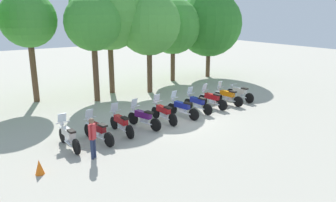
{
  "coord_description": "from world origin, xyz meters",
  "views": [
    {
      "loc": [
        -9.32,
        -13.52,
        5.5
      ],
      "look_at": [
        0.0,
        0.5,
        0.9
      ],
      "focal_mm": 34.8,
      "sensor_mm": 36.0,
      "label": 1
    }
  ],
  "objects_px": {
    "tree_1": "(28,20)",
    "tree_2": "(93,23)",
    "tree_4": "(149,24)",
    "motorcycle_5": "(182,108)",
    "motorcycle_2": "(121,123)",
    "traffic_cone": "(39,167)",
    "motorcycle_1": "(98,131)",
    "tree_3": "(109,11)",
    "motorcycle_8": "(227,96)",
    "tree_5": "(173,26)",
    "tree_6": "(209,24)",
    "motorcycle_3": "(143,117)",
    "motorcycle_6": "(197,103)",
    "motorcycle_0": "(68,136)",
    "motorcycle_4": "(163,112)",
    "motorcycle_9": "(240,93)",
    "person_0": "(92,135)",
    "motorcycle_7": "(212,99)"
  },
  "relations": [
    {
      "from": "motorcycle_3",
      "to": "traffic_cone",
      "type": "xyz_separation_m",
      "value": [
        -5.41,
        -2.19,
        -0.24
      ]
    },
    {
      "from": "motorcycle_3",
      "to": "motorcycle_6",
      "type": "distance_m",
      "value": 3.89
    },
    {
      "from": "motorcycle_8",
      "to": "motorcycle_2",
      "type": "bearing_deg",
      "value": 87.2
    },
    {
      "from": "traffic_cone",
      "to": "tree_6",
      "type": "bearing_deg",
      "value": 32.4
    },
    {
      "from": "motorcycle_8",
      "to": "tree_2",
      "type": "relative_size",
      "value": 0.33
    },
    {
      "from": "tree_3",
      "to": "motorcycle_2",
      "type": "bearing_deg",
      "value": -111.34
    },
    {
      "from": "motorcycle_1",
      "to": "person_0",
      "type": "bearing_deg",
      "value": 140.32
    },
    {
      "from": "motorcycle_1",
      "to": "tree_3",
      "type": "height_order",
      "value": "tree_3"
    },
    {
      "from": "motorcycle_1",
      "to": "motorcycle_8",
      "type": "distance_m",
      "value": 9.05
    },
    {
      "from": "person_0",
      "to": "traffic_cone",
      "type": "xyz_separation_m",
      "value": [
        -2.06,
        -0.2,
        -0.67
      ]
    },
    {
      "from": "tree_1",
      "to": "tree_5",
      "type": "relative_size",
      "value": 1.02
    },
    {
      "from": "motorcycle_8",
      "to": "motorcycle_5",
      "type": "bearing_deg",
      "value": 88.03
    },
    {
      "from": "motorcycle_0",
      "to": "tree_2",
      "type": "distance_m",
      "value": 8.71
    },
    {
      "from": "tree_2",
      "to": "tree_4",
      "type": "distance_m",
      "value": 4.02
    },
    {
      "from": "tree_2",
      "to": "motorcycle_2",
      "type": "bearing_deg",
      "value": -101.69
    },
    {
      "from": "tree_5",
      "to": "tree_1",
      "type": "bearing_deg",
      "value": -177.05
    },
    {
      "from": "motorcycle_2",
      "to": "motorcycle_3",
      "type": "distance_m",
      "value": 1.28
    },
    {
      "from": "motorcycle_9",
      "to": "tree_1",
      "type": "height_order",
      "value": "tree_1"
    },
    {
      "from": "motorcycle_4",
      "to": "tree_2",
      "type": "xyz_separation_m",
      "value": [
        -1.28,
        5.86,
        4.36
      ]
    },
    {
      "from": "motorcycle_6",
      "to": "person_0",
      "type": "relative_size",
      "value": 1.34
    },
    {
      "from": "motorcycle_1",
      "to": "motorcycle_3",
      "type": "distance_m",
      "value": 2.6
    },
    {
      "from": "person_0",
      "to": "tree_6",
      "type": "relative_size",
      "value": 0.22
    },
    {
      "from": "motorcycle_9",
      "to": "person_0",
      "type": "relative_size",
      "value": 1.34
    },
    {
      "from": "tree_1",
      "to": "tree_4",
      "type": "bearing_deg",
      "value": -14.04
    },
    {
      "from": "motorcycle_0",
      "to": "motorcycle_4",
      "type": "relative_size",
      "value": 1.0
    },
    {
      "from": "motorcycle_6",
      "to": "motorcycle_9",
      "type": "distance_m",
      "value": 3.87
    },
    {
      "from": "tree_5",
      "to": "traffic_cone",
      "type": "distance_m",
      "value": 17.41
    },
    {
      "from": "tree_2",
      "to": "traffic_cone",
      "type": "relative_size",
      "value": 12.07
    },
    {
      "from": "motorcycle_3",
      "to": "tree_2",
      "type": "distance_m",
      "value": 7.45
    },
    {
      "from": "tree_2",
      "to": "tree_6",
      "type": "distance_m",
      "value": 11.46
    },
    {
      "from": "tree_4",
      "to": "motorcycle_5",
      "type": "bearing_deg",
      "value": -103.93
    },
    {
      "from": "tree_5",
      "to": "motorcycle_0",
      "type": "bearing_deg",
      "value": -141.77
    },
    {
      "from": "motorcycle_5",
      "to": "tree_4",
      "type": "distance_m",
      "value": 7.41
    },
    {
      "from": "motorcycle_3",
      "to": "motorcycle_8",
      "type": "height_order",
      "value": "same"
    },
    {
      "from": "tree_5",
      "to": "tree_6",
      "type": "relative_size",
      "value": 0.91
    },
    {
      "from": "tree_6",
      "to": "traffic_cone",
      "type": "height_order",
      "value": "tree_6"
    },
    {
      "from": "motorcycle_6",
      "to": "tree_6",
      "type": "bearing_deg",
      "value": -49.52
    },
    {
      "from": "tree_3",
      "to": "tree_2",
      "type": "bearing_deg",
      "value": -139.13
    },
    {
      "from": "motorcycle_0",
      "to": "motorcycle_6",
      "type": "xyz_separation_m",
      "value": [
        7.67,
        1.04,
        0.0
      ]
    },
    {
      "from": "motorcycle_8",
      "to": "person_0",
      "type": "xyz_separation_m",
      "value": [
        -9.74,
        -2.81,
        0.43
      ]
    },
    {
      "from": "motorcycle_1",
      "to": "tree_5",
      "type": "bearing_deg",
      "value": -60.09
    },
    {
      "from": "motorcycle_1",
      "to": "tree_3",
      "type": "distance_m",
      "value": 10.4
    },
    {
      "from": "motorcycle_0",
      "to": "motorcycle_4",
      "type": "xyz_separation_m",
      "value": [
        5.12,
        0.63,
        0.0
      ]
    },
    {
      "from": "tree_1",
      "to": "tree_2",
      "type": "bearing_deg",
      "value": -31.04
    },
    {
      "from": "tree_5",
      "to": "motorcycle_6",
      "type": "bearing_deg",
      "value": -115.36
    },
    {
      "from": "motorcycle_2",
      "to": "traffic_cone",
      "type": "relative_size",
      "value": 3.99
    },
    {
      "from": "motorcycle_9",
      "to": "motorcycle_7",
      "type": "bearing_deg",
      "value": 92.34
    },
    {
      "from": "motorcycle_5",
      "to": "tree_1",
      "type": "distance_m",
      "value": 10.69
    },
    {
      "from": "motorcycle_4",
      "to": "tree_1",
      "type": "xyz_separation_m",
      "value": [
        -4.56,
        7.83,
        4.53
      ]
    },
    {
      "from": "motorcycle_4",
      "to": "tree_5",
      "type": "relative_size",
      "value": 0.33
    }
  ]
}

